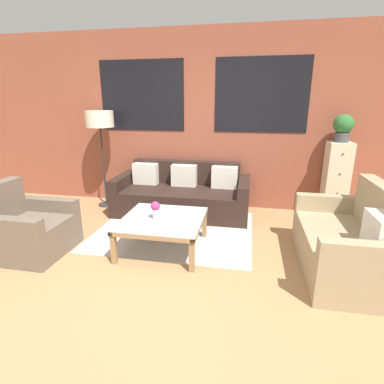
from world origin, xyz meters
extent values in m
plane|color=#AD7F51|center=(0.00, 0.00, 0.00)|extent=(16.00, 16.00, 0.00)
cube|color=brown|center=(0.00, 2.44, 1.40)|extent=(8.40, 0.08, 2.80)
cube|color=black|center=(-0.95, 2.39, 1.80)|extent=(1.40, 0.01, 1.10)
cube|color=black|center=(0.95, 2.39, 1.80)|extent=(1.40, 0.01, 1.10)
cube|color=#BCB7B2|center=(-0.14, 1.24, 0.00)|extent=(2.10, 1.75, 0.00)
cube|color=black|center=(-0.19, 1.82, 0.20)|extent=(1.76, 0.72, 0.40)
cube|color=black|center=(-0.19, 2.26, 0.39)|extent=(1.76, 0.16, 0.78)
cube|color=black|center=(-1.15, 1.90, 0.29)|extent=(0.16, 0.88, 0.58)
cube|color=black|center=(0.77, 1.90, 0.29)|extent=(0.16, 0.88, 0.58)
cube|color=silver|center=(-0.84, 2.10, 0.57)|extent=(0.40, 0.16, 0.34)
cube|color=beige|center=(-0.19, 2.10, 0.57)|extent=(0.40, 0.16, 0.34)
cube|color=silver|center=(0.46, 2.10, 0.57)|extent=(0.40, 0.16, 0.34)
cube|color=tan|center=(1.74, 0.59, 0.21)|extent=(0.64, 1.17, 0.42)
cube|color=tan|center=(2.14, 0.59, 0.46)|extent=(0.16, 1.17, 0.92)
cube|color=tan|center=(1.82, 1.24, 0.31)|extent=(0.80, 0.14, 0.62)
cube|color=tan|center=(1.82, -0.07, 0.31)|extent=(0.80, 0.14, 0.62)
cube|color=silver|center=(1.98, 0.22, 0.59)|extent=(0.16, 0.40, 0.34)
cube|color=#6B5B4C|center=(-1.54, 0.32, 0.20)|extent=(0.64, 0.53, 0.40)
cube|color=#6B5B4C|center=(-1.94, 0.32, 0.42)|extent=(0.16, 0.53, 0.84)
cube|color=#6B5B4C|center=(-1.62, -0.01, 0.28)|extent=(0.80, 0.14, 0.56)
cube|color=#6B5B4C|center=(-1.62, 0.65, 0.28)|extent=(0.80, 0.14, 0.56)
cube|color=silver|center=(-0.14, 0.68, 0.39)|extent=(0.94, 0.94, 0.01)
cube|color=#99754C|center=(-0.14, 0.23, 0.36)|extent=(0.94, 0.05, 0.05)
cube|color=#99754C|center=(-0.14, 1.12, 0.36)|extent=(0.94, 0.05, 0.05)
cube|color=#99754C|center=(-0.58, 0.68, 0.36)|extent=(0.05, 0.94, 0.05)
cube|color=#99754C|center=(0.30, 0.68, 0.36)|extent=(0.05, 0.94, 0.05)
cube|color=#99754C|center=(-0.57, 0.25, 0.19)|extent=(0.05, 0.06, 0.39)
cube|color=#99754C|center=(0.29, 0.25, 0.19)|extent=(0.06, 0.06, 0.39)
cube|color=#99754C|center=(-0.57, 1.11, 0.19)|extent=(0.05, 0.06, 0.39)
cube|color=#99754C|center=(0.29, 1.11, 0.19)|extent=(0.06, 0.06, 0.39)
cylinder|color=#2D2D2D|center=(-1.55, 2.05, 0.01)|extent=(0.28, 0.28, 0.02)
cylinder|color=#2D2D2D|center=(-1.55, 2.05, 0.67)|extent=(0.03, 0.03, 1.30)
cylinder|color=beige|center=(-1.55, 2.05, 1.44)|extent=(0.44, 0.44, 0.26)
cube|color=beige|center=(2.11, 2.19, 0.57)|extent=(0.33, 0.35, 1.15)
sphere|color=#38332D|center=(2.11, 2.01, 1.01)|extent=(0.02, 0.02, 0.02)
sphere|color=#38332D|center=(2.11, 2.01, 0.72)|extent=(0.02, 0.02, 0.02)
sphere|color=#38332D|center=(2.11, 2.01, 0.43)|extent=(0.02, 0.02, 0.02)
sphere|color=#38332D|center=(2.11, 2.01, 0.14)|extent=(0.02, 0.02, 0.02)
cylinder|color=#47474C|center=(2.11, 2.19, 1.22)|extent=(0.20, 0.20, 0.14)
sphere|color=#2D6B33|center=(2.11, 2.19, 1.40)|extent=(0.27, 0.27, 0.27)
cylinder|color=silver|center=(-0.21, 0.65, 0.46)|extent=(0.07, 0.07, 0.12)
sphere|color=#9E3366|center=(-0.21, 0.65, 0.55)|extent=(0.11, 0.11, 0.11)
camera|label=1|loc=(0.82, -2.47, 1.71)|focal=28.00mm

